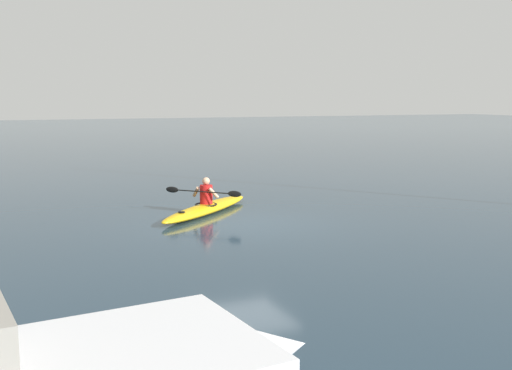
% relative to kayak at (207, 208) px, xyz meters
% --- Properties ---
extents(ground_plane, '(160.00, 160.00, 0.00)m').
position_rel_kayak_xyz_m(ground_plane, '(-0.28, 1.78, -0.14)').
color(ground_plane, '#233847').
extents(kayak, '(3.78, 3.60, 0.27)m').
position_rel_kayak_xyz_m(kayak, '(0.00, 0.00, 0.00)').
color(kayak, '#EAB214').
rests_on(kayak, ground).
extents(kayaker, '(1.63, 1.74, 0.73)m').
position_rel_kayak_xyz_m(kayaker, '(0.03, 0.03, 0.45)').
color(kayaker, red).
rests_on(kayaker, kayak).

